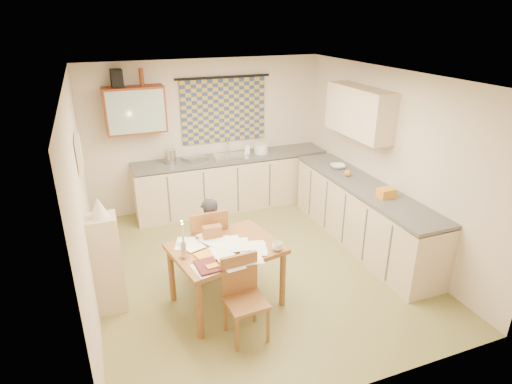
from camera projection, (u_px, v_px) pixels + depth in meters
name	position (u px, v px, depth m)	size (l,w,h in m)	color
floor	(254.00, 266.00, 5.80)	(4.00, 4.50, 0.02)	olive
ceiling	(254.00, 75.00, 4.82)	(4.00, 4.50, 0.02)	white
wall_back	(207.00, 135.00, 7.25)	(4.00, 0.02, 2.50)	beige
wall_front	(356.00, 276.00, 3.36)	(4.00, 0.02, 2.50)	beige
wall_left	(81.00, 203.00, 4.64)	(0.02, 4.50, 2.50)	beige
wall_right	(388.00, 161.00, 5.97)	(0.02, 4.50, 2.50)	beige
window_blind	(224.00, 111.00, 7.16)	(1.45, 0.03, 1.05)	navy
curtain_rod	(223.00, 77.00, 6.93)	(0.04, 0.04, 1.60)	black
wall_cabinet	(135.00, 110.00, 6.51)	(0.90, 0.34, 0.70)	maroon
wall_cabinet_glass	(136.00, 112.00, 6.36)	(0.84, 0.02, 0.64)	#99B2A5
upper_cabinet_right	(359.00, 112.00, 6.15)	(0.34, 1.30, 0.70)	#CCB08D
framed_print	(79.00, 153.00, 4.83)	(0.04, 0.50, 0.40)	beige
print_canvas	(81.00, 153.00, 4.83)	(0.01, 0.42, 0.32)	white
counter_back	(232.00, 182.00, 7.41)	(3.30, 0.62, 0.92)	#CCB08D
counter_right	(362.00, 214.00, 6.22)	(0.62, 2.95, 0.92)	#CCB08D
stove	(403.00, 244.00, 5.43)	(0.58, 0.58, 0.90)	white
sink	(231.00, 159.00, 7.23)	(0.55, 0.45, 0.10)	silver
tap	(228.00, 146.00, 7.32)	(0.03, 0.03, 0.28)	silver
dish_rack	(195.00, 159.00, 7.01)	(0.35, 0.30, 0.06)	silver
kettle	(170.00, 157.00, 6.84)	(0.18, 0.18, 0.24)	silver
mixing_bowl	(261.00, 149.00, 7.37)	(0.24, 0.24, 0.16)	white
soap_bottle	(247.00, 148.00, 7.33)	(0.12, 0.12, 0.20)	white
bowl	(338.00, 166.00, 6.67)	(0.30, 0.30, 0.06)	white
orange_bag	(386.00, 193.00, 5.61)	(0.22, 0.16, 0.12)	orange
fruit_orange	(348.00, 173.00, 6.33)	(0.10, 0.10, 0.10)	orange
speaker	(117.00, 78.00, 6.25)	(0.16, 0.20, 0.26)	black
bottle_green	(119.00, 78.00, 6.26)	(0.07, 0.07, 0.26)	#195926
bottle_brown	(141.00, 77.00, 6.37)	(0.07, 0.07, 0.26)	maroon
dining_table	(227.00, 275.00, 4.92)	(1.31, 1.09, 0.75)	brown
chair_far	(207.00, 256.00, 5.42)	(0.46, 0.46, 1.00)	brown
chair_near	(245.00, 313.00, 4.45)	(0.42, 0.42, 0.89)	brown
person	(210.00, 240.00, 5.30)	(0.46, 0.34, 1.12)	black
shelf_stand	(107.00, 264.00, 4.74)	(0.32, 0.30, 1.17)	#CCB08D
lampshade	(98.00, 207.00, 4.48)	(0.20, 0.20, 0.22)	beige
letter_rack	(212.00, 232.00, 4.92)	(0.22, 0.10, 0.16)	brown
mug	(277.00, 246.00, 4.69)	(0.13, 0.13, 0.09)	white
magazine	(197.00, 269.00, 4.34)	(0.23, 0.31, 0.03)	maroon
book	(198.00, 259.00, 4.51)	(0.23, 0.28, 0.02)	orange
orange_box	(212.00, 267.00, 4.35)	(0.12, 0.08, 0.04)	orange
eyeglasses	(253.00, 254.00, 4.62)	(0.13, 0.04, 0.02)	black
candle_holder	(184.00, 250.00, 4.52)	(0.06, 0.06, 0.18)	silver
candle	(183.00, 233.00, 4.45)	(0.02, 0.02, 0.22)	white
candle_flame	(182.00, 221.00, 4.44)	(0.02, 0.02, 0.02)	#FFCC66
papers	(227.00, 248.00, 4.72)	(1.01, 0.94, 0.03)	white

